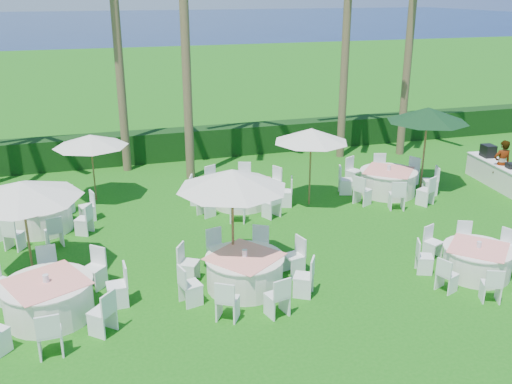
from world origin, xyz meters
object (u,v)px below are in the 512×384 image
at_px(banquet_table_d, 41,217).
at_px(umbrella_c, 90,141).
at_px(umbrella_d, 311,135).
at_px(umbrella_b, 232,179).
at_px(umbrella_green, 428,115).
at_px(staff_person, 501,164).
at_px(banquet_table_a, 49,298).
at_px(banquet_table_e, 241,192).
at_px(banquet_table_b, 245,271).
at_px(banquet_table_f, 388,181).
at_px(buffet_table, 503,176).
at_px(umbrella_a, 21,190).
at_px(banquet_table_c, 477,260).

xyz_separation_m(banquet_table_d, umbrella_c, (1.61, 2.11, 1.63)).
bearing_deg(umbrella_d, umbrella_b, -132.67).
relative_size(banquet_table_d, umbrella_green, 1.07).
bearing_deg(staff_person, umbrella_b, 26.37).
xyz_separation_m(banquet_table_a, umbrella_b, (4.27, 0.67, 2.05)).
bearing_deg(staff_person, banquet_table_e, 1.57).
relative_size(banquet_table_b, banquet_table_f, 0.98).
distance_m(umbrella_b, staff_person, 11.36).
distance_m(banquet_table_e, buffet_table, 9.34).
relative_size(banquet_table_d, umbrella_a, 1.10).
bearing_deg(banquet_table_b, staff_person, 21.51).
xyz_separation_m(banquet_table_a, banquet_table_b, (4.36, -0.05, -0.01)).
bearing_deg(banquet_table_b, banquet_table_e, 74.87).
distance_m(banquet_table_d, staff_person, 15.33).
bearing_deg(umbrella_green, banquet_table_a, -158.09).
bearing_deg(umbrella_c, umbrella_a, -108.50).
bearing_deg(umbrella_b, banquet_table_a, -171.12).
xyz_separation_m(banquet_table_c, umbrella_c, (-8.70, 8.25, 1.66)).
height_order(umbrella_b, buffet_table, umbrella_b).
distance_m(banquet_table_d, banquet_table_f, 11.21).
distance_m(umbrella_b, umbrella_d, 5.39).
height_order(banquet_table_b, banquet_table_d, banquet_table_b).
bearing_deg(buffet_table, banquet_table_a, -164.81).
bearing_deg(umbrella_c, buffet_table, -12.38).
bearing_deg(banquet_table_f, umbrella_c, 166.17).
bearing_deg(umbrella_green, umbrella_b, -151.96).
height_order(umbrella_c, umbrella_d, umbrella_d).
height_order(banquet_table_b, banquet_table_e, banquet_table_e).
bearing_deg(umbrella_a, umbrella_b, -15.43).
height_order(umbrella_green, buffet_table, umbrella_green).
bearing_deg(buffet_table, banquet_table_e, 172.95).
height_order(banquet_table_f, umbrella_d, umbrella_d).
height_order(banquet_table_e, umbrella_green, umbrella_green).
relative_size(banquet_table_c, banquet_table_d, 0.92).
relative_size(umbrella_a, umbrella_c, 1.17).
bearing_deg(staff_person, banquet_table_b, 29.92).
distance_m(banquet_table_a, banquet_table_b, 4.36).
relative_size(banquet_table_f, buffet_table, 0.90).
height_order(banquet_table_c, banquet_table_f, banquet_table_f).
relative_size(umbrella_green, buffet_table, 0.78).
relative_size(banquet_table_c, buffet_table, 0.77).
height_order(banquet_table_e, umbrella_a, umbrella_a).
height_order(banquet_table_a, banquet_table_d, banquet_table_a).
relative_size(umbrella_a, buffet_table, 0.76).
relative_size(umbrella_b, umbrella_green, 0.95).
bearing_deg(buffet_table, banquet_table_f, 171.03).
bearing_deg(umbrella_c, banquet_table_f, -13.83).
xyz_separation_m(banquet_table_b, umbrella_c, (-3.08, 7.16, 1.61)).
distance_m(banquet_table_b, umbrella_a, 5.52).
relative_size(banquet_table_f, umbrella_c, 1.38).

